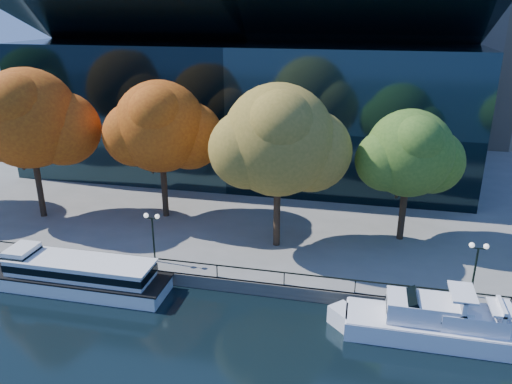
% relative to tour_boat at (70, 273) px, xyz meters
% --- Properties ---
extents(ground, '(160.00, 160.00, 0.00)m').
position_rel_tour_boat_xyz_m(ground, '(10.64, -1.02, -1.25)').
color(ground, black).
rests_on(ground, ground).
extents(promenade, '(90.00, 67.08, 1.00)m').
position_rel_tour_boat_xyz_m(promenade, '(10.64, 35.36, -0.75)').
color(promenade, slate).
rests_on(promenade, ground).
extents(railing, '(88.20, 0.08, 0.99)m').
position_rel_tour_boat_xyz_m(railing, '(10.64, 2.23, 0.69)').
color(railing, black).
rests_on(railing, promenade).
extents(convention_building, '(50.00, 24.57, 21.43)m').
position_rel_tour_boat_xyz_m(convention_building, '(6.64, 30.77, 7.26)').
color(convention_building, black).
rests_on(convention_building, ground).
extents(tour_boat, '(15.48, 3.45, 2.94)m').
position_rel_tour_boat_xyz_m(tour_boat, '(0.00, 0.00, 0.00)').
color(tour_boat, white).
rests_on(tour_boat, ground).
extents(cruiser_near, '(12.27, 3.16, 3.55)m').
position_rel_tour_boat_xyz_m(cruiser_near, '(25.19, -0.50, -0.14)').
color(cruiser_near, white).
rests_on(cruiser_near, ground).
extents(cruiser_far, '(9.63, 2.67, 3.15)m').
position_rel_tour_boat_xyz_m(cruiser_far, '(27.79, -0.74, -0.25)').
color(cruiser_far, white).
rests_on(cruiser_far, ground).
extents(tree_1, '(11.16, 9.15, 13.86)m').
position_rel_tour_boat_xyz_m(tree_1, '(-8.58, 9.57, 8.95)').
color(tree_1, black).
rests_on(tree_1, promenade).
extents(tree_2, '(10.29, 8.44, 12.76)m').
position_rel_tour_boat_xyz_m(tree_2, '(2.78, 12.12, 8.22)').
color(tree_2, black).
rests_on(tree_2, promenade).
extents(tree_3, '(10.99, 9.01, 13.41)m').
position_rel_tour_boat_xyz_m(tree_3, '(14.16, 8.30, 8.58)').
color(tree_3, black).
rests_on(tree_3, promenade).
extents(tree_4, '(8.89, 7.29, 11.17)m').
position_rel_tour_boat_xyz_m(tree_4, '(24.27, 11.77, 7.20)').
color(tree_4, black).
rests_on(tree_4, promenade).
extents(lamp_1, '(1.26, 0.36, 4.03)m').
position_rel_tour_boat_xyz_m(lamp_1, '(5.20, 3.48, 2.73)').
color(lamp_1, black).
rests_on(lamp_1, promenade).
extents(lamp_2, '(1.26, 0.36, 4.03)m').
position_rel_tour_boat_xyz_m(lamp_2, '(28.45, 3.48, 2.73)').
color(lamp_2, black).
rests_on(lamp_2, promenade).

